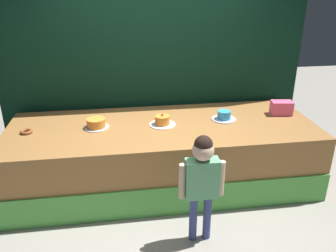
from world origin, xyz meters
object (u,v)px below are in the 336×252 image
cake_right (224,116)px  cake_center (162,121)px  pink_box (281,108)px  donut (26,132)px  cake_left (96,124)px  child_figure (202,175)px

cake_right → cake_center: bearing=-175.7°
pink_box → donut: 3.00m
donut → cake_right: cake_right is taller
donut → cake_left: bearing=3.0°
cake_center → cake_right: (0.75, 0.06, -0.00)m
child_figure → cake_right: bearing=64.3°
child_figure → cake_center: (-0.22, 1.05, 0.11)m
donut → child_figure: bearing=-31.1°
child_figure → donut: 2.01m
cake_center → cake_right: bearing=4.3°
pink_box → cake_left: size_ratio=0.88×
child_figure → pink_box: child_figure is taller
cake_left → cake_center: (0.75, -0.03, -0.00)m
donut → cake_left: 0.75m
pink_box → cake_left: 2.25m
donut → cake_center: bearing=0.4°
cake_left → pink_box: bearing=2.2°
child_figure → cake_center: bearing=101.8°
pink_box → cake_center: 1.50m
cake_left → cake_center: cake_center is taller
cake_center → cake_left: bearing=177.7°
pink_box → donut: pink_box is taller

